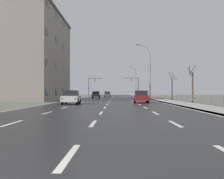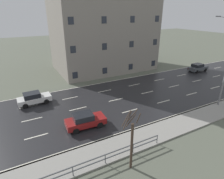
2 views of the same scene
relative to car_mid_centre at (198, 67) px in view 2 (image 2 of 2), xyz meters
name	(u,v)px [view 2 (image 2 of 2)]	position (x,y,z in m)	size (l,w,h in m)	color
ground_plane	(186,84)	(3.84, -7.39, -0.86)	(160.00, 160.00, 0.12)	#5B6051
car_mid_centre	(198,67)	(0.00, 0.00, 0.00)	(1.90, 4.13, 1.57)	#474C51
car_far_left	(85,120)	(7.99, -26.98, 0.00)	(2.01, 4.19, 1.57)	maroon
car_far_right	(34,98)	(-0.21, -30.97, 0.00)	(1.97, 4.17, 1.57)	silver
brick_building	(103,31)	(-11.23, -15.55, 6.86)	(12.57, 19.29, 15.32)	gray
bare_tree_mid	(131,142)	(14.85, -25.84, 1.57)	(1.23, 1.31, 5.02)	#423328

